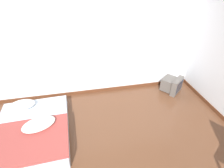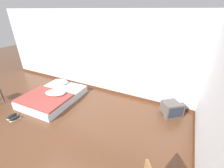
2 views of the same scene
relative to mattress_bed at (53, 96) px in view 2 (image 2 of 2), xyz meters
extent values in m
plane|color=brown|center=(1.01, -1.41, -0.14)|extent=(20.00, 20.00, 0.00)
cube|color=silver|center=(1.01, 1.27, 1.16)|extent=(8.39, 0.06, 2.60)
cube|color=#562D19|center=(1.01, 1.23, -0.10)|extent=(8.39, 0.02, 0.09)
cube|color=silver|center=(0.39, 1.23, 1.61)|extent=(0.96, 0.01, 1.02)
cube|color=white|center=(0.39, 1.23, 1.61)|extent=(0.89, 0.01, 0.95)
cube|color=silver|center=(0.00, 0.01, -0.03)|extent=(1.43, 1.82, 0.23)
ellipsoid|color=white|center=(-0.26, 0.67, 0.16)|extent=(0.53, 0.36, 0.14)
cube|color=#993D38|center=(0.01, -0.32, 0.11)|extent=(1.43, 1.08, 0.05)
ellipsoid|color=silver|center=(0.17, -0.03, 0.18)|extent=(0.71, 0.57, 0.11)
cube|color=#56514C|center=(3.36, 0.95, 0.04)|extent=(0.51, 0.50, 0.32)
cube|color=#56514C|center=(3.50, 0.78, 0.06)|extent=(0.47, 0.42, 0.41)
cube|color=#283342|center=(3.54, 0.73, 0.07)|extent=(0.32, 0.27, 0.29)
cylinder|color=#333338|center=(-1.31, -0.75, 0.06)|extent=(0.03, 0.03, 0.40)
cube|color=silver|center=(-0.31, -1.13, -0.13)|extent=(0.12, 0.27, 0.02)
ellipsoid|color=black|center=(-0.31, -1.13, -0.09)|extent=(0.13, 0.27, 0.09)
cube|color=silver|center=(-0.17, -1.16, -0.13)|extent=(0.17, 0.28, 0.02)
ellipsoid|color=black|center=(-0.17, -1.16, -0.09)|extent=(0.18, 0.28, 0.09)
camera|label=1|loc=(1.05, -2.60, 2.61)|focal=28.00mm
camera|label=2|loc=(3.46, -2.76, 2.43)|focal=24.00mm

